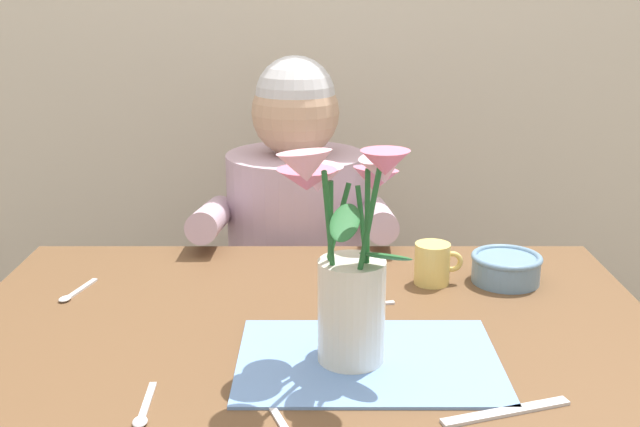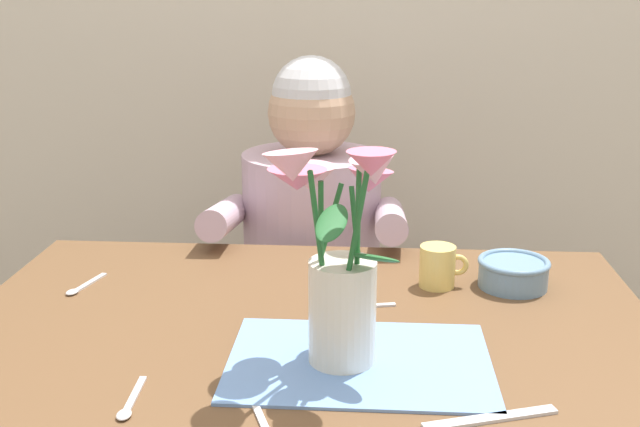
# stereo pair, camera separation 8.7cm
# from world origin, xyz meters

# --- Properties ---
(wood_panel_backdrop) EXTENTS (4.00, 0.10, 2.50)m
(wood_panel_backdrop) POSITION_xyz_m (0.00, 1.05, 1.25)
(wood_panel_backdrop) COLOR beige
(wood_panel_backdrop) RESTS_ON ground_plane
(dining_table) EXTENTS (1.20, 0.80, 0.74)m
(dining_table) POSITION_xyz_m (0.00, 0.00, 0.64)
(dining_table) COLOR brown
(dining_table) RESTS_ON ground_plane
(seated_person) EXTENTS (0.45, 0.47, 1.14)m
(seated_person) POSITION_xyz_m (-0.04, 0.62, 0.56)
(seated_person) COLOR #4C4C56
(seated_person) RESTS_ON ground_plane
(striped_placemat) EXTENTS (0.40, 0.28, 0.00)m
(striped_placemat) POSITION_xyz_m (0.09, -0.14, 0.74)
(striped_placemat) COLOR #6B93D1
(striped_placemat) RESTS_ON dining_table
(flower_vase) EXTENTS (0.21, 0.26, 0.35)m
(flower_vase) POSITION_xyz_m (0.06, -0.14, 0.91)
(flower_vase) COLOR silver
(flower_vase) RESTS_ON dining_table
(ceramic_bowl) EXTENTS (0.14, 0.14, 0.06)m
(ceramic_bowl) POSITION_xyz_m (0.38, 0.19, 0.77)
(ceramic_bowl) COLOR #6689A8
(ceramic_bowl) RESTS_ON dining_table
(dinner_knife) EXTENTS (0.19, 0.08, 0.00)m
(dinner_knife) POSITION_xyz_m (0.27, -0.29, 0.74)
(dinner_knife) COLOR silver
(dinner_knife) RESTS_ON dining_table
(ceramic_mug) EXTENTS (0.09, 0.07, 0.08)m
(ceramic_mug) POSITION_xyz_m (0.24, 0.18, 0.78)
(ceramic_mug) COLOR #E5C666
(ceramic_mug) RESTS_ON dining_table
(spoon_0) EXTENTS (0.05, 0.12, 0.01)m
(spoon_0) POSITION_xyz_m (-0.44, 0.12, 0.74)
(spoon_0) COLOR silver
(spoon_0) RESTS_ON dining_table
(spoon_1) EXTENTS (0.02, 0.12, 0.01)m
(spoon_1) POSITION_xyz_m (-0.22, -0.29, 0.74)
(spoon_1) COLOR silver
(spoon_1) RESTS_ON dining_table
(spoon_2) EXTENTS (0.12, 0.04, 0.01)m
(spoon_2) POSITION_xyz_m (0.08, 0.07, 0.74)
(spoon_2) COLOR silver
(spoon_2) RESTS_ON dining_table
(spoon_3) EXTENTS (0.06, 0.12, 0.01)m
(spoon_3) POSITION_xyz_m (-0.03, -0.32, 0.74)
(spoon_3) COLOR silver
(spoon_3) RESTS_ON dining_table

